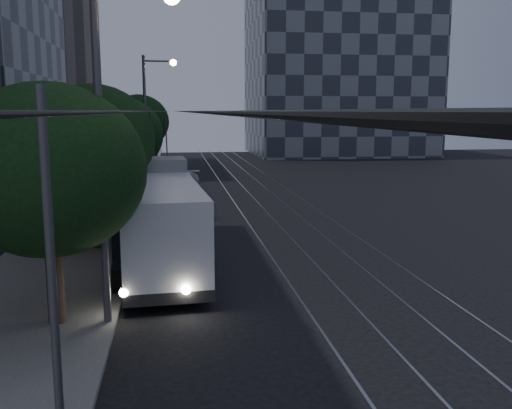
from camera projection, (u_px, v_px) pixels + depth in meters
The scene contains 19 objects.
ground at pixel (275, 274), 19.80m from camera, with size 120.00×120.00×0.00m, color black.
sidewalk at pixel (113, 194), 38.26m from camera, with size 5.00×90.00×0.15m, color slate.
tram_rails at pixel (260, 192), 39.69m from camera, with size 4.52×90.00×0.02m.
overhead_wires at pixel (149, 143), 38.06m from camera, with size 2.23×90.00×6.00m.
building_distant_right at pixel (337, 61), 74.12m from camera, with size 22.00×18.00×24.00m, color #343942.
trolleybus at pixel (159, 217), 21.40m from camera, with size 3.32×12.33×5.63m.
pickup_silver at pixel (178, 200), 31.18m from camera, with size 2.72×5.90×1.64m, color #AAACB2.
car_white_a at pixel (168, 187), 37.51m from camera, with size 1.62×4.02×1.37m, color silver.
car_white_b at pixel (184, 182), 40.60m from camera, with size 1.80×4.43×1.29m, color silver.
car_white_c at pixel (162, 173), 45.67m from camera, with size 1.45×4.15×1.37m, color silver.
car_white_d at pixel (163, 167), 50.73m from camera, with size 1.56×3.89×1.32m, color #AFAFB4.
tree_0 at pixel (49, 171), 14.26m from camera, with size 4.88×4.88×6.35m.
tree_1 at pixel (93, 140), 22.40m from camera, with size 4.82×4.82×6.67m.
tree_2 at pixel (102, 132), 29.29m from camera, with size 4.58×4.58×6.62m.
tree_3 at pixel (122, 135), 34.88m from camera, with size 5.06×5.06×6.45m.
tree_4 at pixel (135, 131), 47.00m from camera, with size 4.16×4.16×5.83m.
tree_5 at pixel (139, 122), 52.83m from camera, with size 5.59×5.59×7.14m.
streetlamp_near at pixel (116, 120), 14.19m from camera, with size 2.18×0.44×8.84m.
streetlamp_far at pixel (151, 111), 38.01m from camera, with size 2.26×0.44×9.24m.
Camera 1 is at (-3.40, -18.85, 5.61)m, focal length 40.00 mm.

